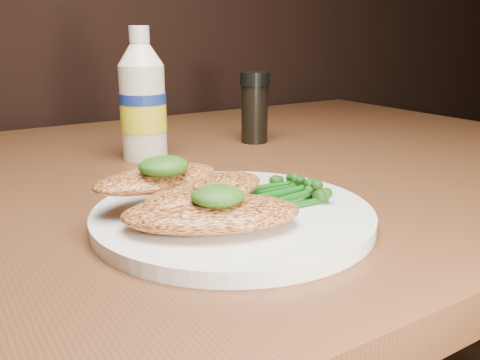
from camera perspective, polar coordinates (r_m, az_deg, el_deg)
plate at (r=0.47m, az=-0.78°, el=-3.97°), size 0.26×0.26×0.01m
chicken_front at (r=0.43m, az=-3.21°, el=-3.72°), size 0.17×0.14×0.02m
chicken_mid at (r=0.46m, az=-3.84°, el=-1.23°), size 0.15×0.10×0.02m
chicken_back at (r=0.48m, az=-9.23°, el=0.17°), size 0.13×0.07×0.02m
pesto_front at (r=0.41m, az=-2.53°, el=-1.78°), size 0.05×0.05×0.02m
pesto_back at (r=0.46m, az=-8.50°, el=1.56°), size 0.05×0.05×0.02m
broccolini_bundle at (r=0.49m, az=3.33°, el=-1.18°), size 0.15×0.14×0.02m
mayo_bottle at (r=0.71m, az=-10.84°, el=9.40°), size 0.08×0.08×0.18m
pepper_grinder at (r=0.81m, az=1.64°, el=8.08°), size 0.05×0.05×0.11m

